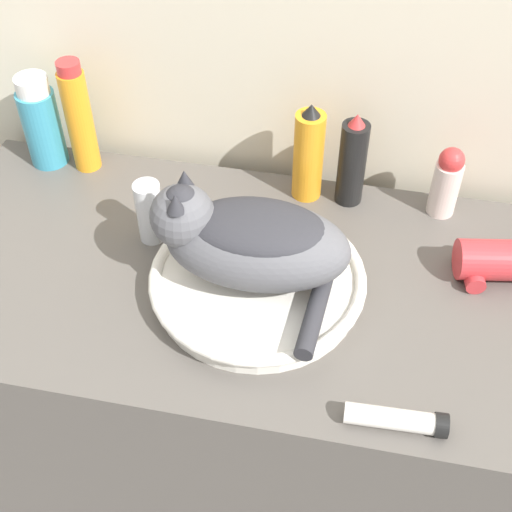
{
  "coord_description": "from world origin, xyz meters",
  "views": [
    {
      "loc": [
        0.18,
        -0.5,
        1.71
      ],
      "look_at": [
        0.03,
        0.23,
        0.95
      ],
      "focal_mm": 50.0,
      "sensor_mm": 36.0,
      "label": 1
    }
  ],
  "objects_px": {
    "hairspray_can_black": "(352,162)",
    "cream_tube": "(397,419)",
    "deodorant_stick": "(447,181)",
    "hair_dryer": "(510,261)",
    "cat": "(248,239)",
    "spray_bottle_trigger": "(308,154)",
    "mouthwash_bottle": "(41,123)",
    "shampoo_bottle_tall": "(79,118)",
    "faucet": "(155,210)"
  },
  "relations": [
    {
      "from": "hairspray_can_black",
      "to": "cream_tube",
      "type": "xyz_separation_m",
      "value": [
        0.12,
        -0.46,
        -0.07
      ]
    },
    {
      "from": "shampoo_bottle_tall",
      "to": "hair_dryer",
      "type": "height_order",
      "value": "shampoo_bottle_tall"
    },
    {
      "from": "spray_bottle_trigger",
      "to": "hair_dryer",
      "type": "relative_size",
      "value": 0.95
    },
    {
      "from": "cream_tube",
      "to": "hair_dryer",
      "type": "height_order",
      "value": "hair_dryer"
    },
    {
      "from": "faucet",
      "to": "hairspray_can_black",
      "type": "distance_m",
      "value": 0.35
    },
    {
      "from": "mouthwash_bottle",
      "to": "hairspray_can_black",
      "type": "distance_m",
      "value": 0.58
    },
    {
      "from": "cat",
      "to": "shampoo_bottle_tall",
      "type": "xyz_separation_m",
      "value": [
        -0.37,
        0.26,
        -0.01
      ]
    },
    {
      "from": "hairspray_can_black",
      "to": "hair_dryer",
      "type": "height_order",
      "value": "hairspray_can_black"
    },
    {
      "from": "hair_dryer",
      "to": "cat",
      "type": "bearing_deg",
      "value": -173.53
    },
    {
      "from": "hairspray_can_black",
      "to": "shampoo_bottle_tall",
      "type": "height_order",
      "value": "shampoo_bottle_tall"
    },
    {
      "from": "faucet",
      "to": "mouthwash_bottle",
      "type": "bearing_deg",
      "value": 170.89
    },
    {
      "from": "hair_dryer",
      "to": "cream_tube",
      "type": "bearing_deg",
      "value": -126.23
    },
    {
      "from": "hairspray_can_black",
      "to": "shampoo_bottle_tall",
      "type": "distance_m",
      "value": 0.5
    },
    {
      "from": "shampoo_bottle_tall",
      "to": "cream_tube",
      "type": "distance_m",
      "value": 0.77
    },
    {
      "from": "cream_tube",
      "to": "hair_dryer",
      "type": "distance_m",
      "value": 0.36
    },
    {
      "from": "deodorant_stick",
      "to": "cream_tube",
      "type": "bearing_deg",
      "value": -96.16
    },
    {
      "from": "cat",
      "to": "faucet",
      "type": "xyz_separation_m",
      "value": [
        -0.17,
        0.08,
        -0.05
      ]
    },
    {
      "from": "deodorant_stick",
      "to": "cat",
      "type": "bearing_deg",
      "value": -139.22
    },
    {
      "from": "cream_tube",
      "to": "shampoo_bottle_tall",
      "type": "bearing_deg",
      "value": 143.39
    },
    {
      "from": "shampoo_bottle_tall",
      "to": "hair_dryer",
      "type": "distance_m",
      "value": 0.79
    },
    {
      "from": "cat",
      "to": "mouthwash_bottle",
      "type": "height_order",
      "value": "cat"
    },
    {
      "from": "deodorant_stick",
      "to": "mouthwash_bottle",
      "type": "bearing_deg",
      "value": -180.0
    },
    {
      "from": "mouthwash_bottle",
      "to": "hair_dryer",
      "type": "xyz_separation_m",
      "value": [
        0.85,
        -0.14,
        -0.06
      ]
    },
    {
      "from": "hair_dryer",
      "to": "hairspray_can_black",
      "type": "bearing_deg",
      "value": 143.64
    },
    {
      "from": "cat",
      "to": "spray_bottle_trigger",
      "type": "xyz_separation_m",
      "value": [
        0.05,
        0.26,
        -0.03
      ]
    },
    {
      "from": "faucet",
      "to": "hair_dryer",
      "type": "height_order",
      "value": "faucet"
    },
    {
      "from": "spray_bottle_trigger",
      "to": "shampoo_bottle_tall",
      "type": "height_order",
      "value": "shampoo_bottle_tall"
    },
    {
      "from": "faucet",
      "to": "hairspray_can_black",
      "type": "bearing_deg",
      "value": 52.86
    },
    {
      "from": "cat",
      "to": "shampoo_bottle_tall",
      "type": "height_order",
      "value": "shampoo_bottle_tall"
    },
    {
      "from": "cat",
      "to": "spray_bottle_trigger",
      "type": "distance_m",
      "value": 0.26
    },
    {
      "from": "hairspray_can_black",
      "to": "deodorant_stick",
      "type": "height_order",
      "value": "hairspray_can_black"
    },
    {
      "from": "cat",
      "to": "deodorant_stick",
      "type": "distance_m",
      "value": 0.4
    },
    {
      "from": "deodorant_stick",
      "to": "cream_tube",
      "type": "relative_size",
      "value": 0.97
    },
    {
      "from": "deodorant_stick",
      "to": "hair_dryer",
      "type": "bearing_deg",
      "value": -51.48
    },
    {
      "from": "faucet",
      "to": "spray_bottle_trigger",
      "type": "bearing_deg",
      "value": 60.47
    },
    {
      "from": "mouthwash_bottle",
      "to": "shampoo_bottle_tall",
      "type": "distance_m",
      "value": 0.08
    },
    {
      "from": "faucet",
      "to": "spray_bottle_trigger",
      "type": "distance_m",
      "value": 0.29
    },
    {
      "from": "faucet",
      "to": "mouthwash_bottle",
      "type": "relative_size",
      "value": 0.81
    },
    {
      "from": "faucet",
      "to": "shampoo_bottle_tall",
      "type": "distance_m",
      "value": 0.26
    },
    {
      "from": "deodorant_stick",
      "to": "spray_bottle_trigger",
      "type": "height_order",
      "value": "spray_bottle_trigger"
    },
    {
      "from": "faucet",
      "to": "hairspray_can_black",
      "type": "height_order",
      "value": "hairspray_can_black"
    },
    {
      "from": "shampoo_bottle_tall",
      "to": "hairspray_can_black",
      "type": "bearing_deg",
      "value": -0.0
    },
    {
      "from": "deodorant_stick",
      "to": "shampoo_bottle_tall",
      "type": "height_order",
      "value": "shampoo_bottle_tall"
    },
    {
      "from": "cat",
      "to": "cream_tube",
      "type": "bearing_deg",
      "value": 139.11
    },
    {
      "from": "mouthwash_bottle",
      "to": "spray_bottle_trigger",
      "type": "xyz_separation_m",
      "value": [
        0.5,
        0.0,
        0.0
      ]
    },
    {
      "from": "hairspray_can_black",
      "to": "shampoo_bottle_tall",
      "type": "relative_size",
      "value": 0.82
    },
    {
      "from": "spray_bottle_trigger",
      "to": "mouthwash_bottle",
      "type": "bearing_deg",
      "value": 180.0
    },
    {
      "from": "faucet",
      "to": "cream_tube",
      "type": "distance_m",
      "value": 0.51
    },
    {
      "from": "shampoo_bottle_tall",
      "to": "faucet",
      "type": "bearing_deg",
      "value": -41.77
    },
    {
      "from": "deodorant_stick",
      "to": "faucet",
      "type": "bearing_deg",
      "value": -159.85
    }
  ]
}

